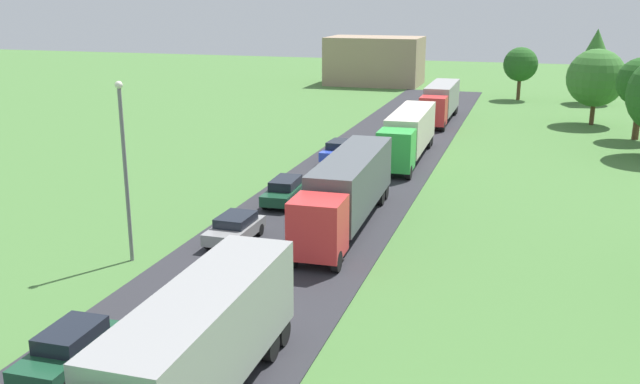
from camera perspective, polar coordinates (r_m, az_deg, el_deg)
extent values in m
cube|color=#2B2B30|center=(30.02, -7.47, -8.66)|extent=(10.00, 140.00, 0.06)
cube|color=white|center=(29.61, -7.86, -8.96)|extent=(0.16, 2.40, 0.01)
cube|color=white|center=(35.24, -3.35, -4.71)|extent=(0.16, 2.40, 0.01)
cube|color=white|center=(41.03, -0.22, -1.71)|extent=(0.16, 2.40, 0.01)
cube|color=white|center=(47.15, 2.18, 0.60)|extent=(0.16, 2.40, 0.01)
cube|color=white|center=(53.65, 4.09, 2.44)|extent=(0.16, 2.40, 0.01)
cube|color=white|center=(60.59, 5.65, 3.94)|extent=(0.16, 2.40, 0.01)
cube|color=white|center=(68.22, 7.00, 5.22)|extent=(0.16, 2.40, 0.01)
cube|color=white|center=(75.01, 7.96, 6.14)|extent=(0.16, 2.40, 0.01)
cube|color=white|center=(80.95, 8.67, 6.81)|extent=(0.16, 2.40, 0.01)
cube|color=gray|center=(22.13, -9.49, -11.43)|extent=(2.60, 9.90, 2.95)
cube|color=black|center=(22.93, -9.30, -15.16)|extent=(1.00, 9.39, 0.24)
cylinder|color=black|center=(24.97, -4.07, -12.50)|extent=(0.36, 1.00, 1.00)
cylinder|color=black|center=(25.71, -8.55, -11.76)|extent=(0.36, 1.00, 1.00)
cylinder|color=black|center=(25.96, -3.14, -11.32)|extent=(0.36, 1.00, 1.00)
cylinder|color=black|center=(26.67, -7.47, -10.66)|extent=(0.36, 1.00, 1.00)
cube|color=red|center=(32.66, -0.17, -2.88)|extent=(2.51, 2.51, 2.75)
cube|color=black|center=(31.45, -0.74, -2.67)|extent=(2.10, 0.16, 1.21)
cube|color=#4C5156|center=(39.20, 2.63, 0.92)|extent=(2.83, 11.27, 2.99)
cube|color=black|center=(39.67, 2.60, -1.44)|extent=(1.22, 10.66, 0.24)
cylinder|color=black|center=(32.33, 1.34, -5.68)|extent=(0.38, 1.01, 1.00)
cylinder|color=black|center=(32.86, -2.23, -5.32)|extent=(0.38, 1.01, 1.00)
cylinder|color=black|center=(42.65, 4.98, -0.39)|extent=(0.38, 1.01, 1.00)
cylinder|color=black|center=(43.06, 2.24, -0.19)|extent=(0.38, 1.01, 1.00)
cylinder|color=black|center=(43.93, 5.30, 0.08)|extent=(0.38, 1.01, 1.00)
cylinder|color=black|center=(44.32, 2.63, 0.27)|extent=(0.38, 1.01, 1.00)
cube|color=green|center=(49.22, 6.21, 3.42)|extent=(2.49, 2.59, 2.78)
cube|color=black|center=(47.95, 5.98, 3.71)|extent=(2.10, 0.14, 1.22)
cube|color=beige|center=(55.82, 7.44, 5.19)|extent=(2.72, 10.57, 2.84)
cube|color=black|center=(56.13, 7.38, 3.56)|extent=(1.11, 10.01, 0.24)
cylinder|color=black|center=(48.76, 7.25, 1.59)|extent=(0.37, 1.01, 1.00)
cylinder|color=black|center=(49.10, 4.83, 1.76)|extent=(0.37, 1.01, 1.00)
cylinder|color=black|center=(59.08, 8.85, 4.01)|extent=(0.37, 1.01, 1.00)
cylinder|color=black|center=(59.36, 6.84, 4.15)|extent=(0.37, 1.01, 1.00)
cylinder|color=black|center=(60.31, 9.01, 4.25)|extent=(0.37, 1.01, 1.00)
cylinder|color=black|center=(60.59, 7.03, 4.37)|extent=(0.37, 1.01, 1.00)
cube|color=red|center=(67.26, 9.22, 6.56)|extent=(2.45, 2.40, 2.65)
cube|color=black|center=(66.07, 9.10, 6.82)|extent=(2.10, 0.11, 1.17)
cube|color=gray|center=(73.38, 9.93, 7.60)|extent=(2.53, 9.51, 2.87)
cube|color=black|center=(73.62, 9.87, 6.35)|extent=(0.93, 9.03, 0.24)
cylinder|color=black|center=(66.76, 10.00, 5.30)|extent=(0.35, 1.00, 1.00)
cylinder|color=black|center=(67.04, 8.21, 5.42)|extent=(0.35, 1.00, 1.00)
cylinder|color=black|center=(76.31, 10.93, 6.54)|extent=(0.35, 1.00, 1.00)
cylinder|color=black|center=(76.56, 9.36, 6.65)|extent=(0.35, 1.00, 1.00)
cylinder|color=black|center=(77.43, 11.02, 6.67)|extent=(0.35, 1.00, 1.00)
cylinder|color=black|center=(77.67, 9.47, 6.77)|extent=(0.35, 1.00, 1.00)
cube|color=#19472D|center=(25.61, -19.80, -12.32)|extent=(1.89, 4.23, 0.67)
cube|color=black|center=(25.49, -19.65, -10.91)|extent=(1.56, 2.38, 0.54)
cylinder|color=black|center=(25.24, -23.15, -13.98)|extent=(0.23, 0.64, 0.64)
cylinder|color=black|center=(26.38, -16.49, -11.97)|extent=(0.23, 0.64, 0.64)
cylinder|color=black|center=(27.20, -19.39, -11.35)|extent=(0.23, 0.64, 0.64)
cube|color=gray|center=(36.34, -6.99, -3.13)|extent=(1.92, 3.98, 0.60)
cube|color=black|center=(36.35, -6.89, -2.23)|extent=(1.61, 2.23, 0.47)
cylinder|color=black|center=(34.96, -6.61, -4.42)|extent=(0.23, 0.64, 0.64)
cylinder|color=black|center=(35.65, -9.11, -4.11)|extent=(0.23, 0.64, 0.64)
cylinder|color=black|center=(37.29, -4.93, -3.07)|extent=(0.23, 0.64, 0.64)
cylinder|color=black|center=(37.94, -7.30, -2.81)|extent=(0.23, 0.64, 0.64)
cube|color=#19472D|center=(42.92, -2.92, -0.07)|extent=(1.92, 4.62, 0.62)
cube|color=black|center=(42.97, -2.84, 0.76)|extent=(1.55, 2.61, 0.55)
cylinder|color=black|center=(41.37, -2.55, -1.12)|extent=(0.25, 0.65, 0.64)
cylinder|color=black|center=(41.82, -4.54, -0.97)|extent=(0.25, 0.65, 0.64)
cylinder|color=black|center=(44.22, -1.37, 0.00)|extent=(0.25, 0.65, 0.64)
cylinder|color=black|center=(44.64, -3.25, 0.14)|extent=(0.25, 0.65, 0.64)
cube|color=blue|center=(53.76, 1.53, 3.23)|extent=(2.01, 4.16, 0.70)
cube|color=black|center=(53.82, 1.61, 3.92)|extent=(1.63, 2.35, 0.55)
cylinder|color=black|center=(52.31, 1.90, 2.48)|extent=(0.25, 0.65, 0.64)
cylinder|color=black|center=(52.81, 0.22, 2.61)|extent=(0.25, 0.65, 0.64)
cylinder|color=black|center=(54.89, 2.79, 3.10)|extent=(0.25, 0.65, 0.64)
cylinder|color=black|center=(55.37, 1.18, 3.23)|extent=(0.25, 0.65, 0.64)
cylinder|color=slate|center=(33.96, -15.56, 1.20)|extent=(0.18, 0.18, 8.35)
sphere|color=silver|center=(33.19, -16.11, 8.40)|extent=(0.36, 0.36, 0.36)
cylinder|color=#513823|center=(89.42, 21.30, 7.67)|extent=(0.53, 0.53, 2.94)
cone|color=#38702D|center=(88.99, 21.58, 10.44)|extent=(5.25, 5.25, 5.77)
cylinder|color=#513823|center=(74.72, 21.34, 6.10)|extent=(0.45, 0.45, 2.51)
sphere|color=#38702D|center=(74.30, 21.60, 8.66)|extent=(5.63, 5.63, 5.63)
cylinder|color=#513823|center=(68.22, 24.46, 5.37)|extent=(0.58, 0.58, 3.50)
cylinder|color=#513823|center=(90.05, 15.91, 8.13)|extent=(0.44, 0.44, 2.78)
sphere|color=#23561E|center=(89.74, 16.05, 9.99)|extent=(4.12, 4.12, 4.12)
cube|color=#9E846B|center=(102.18, 4.48, 10.62)|extent=(13.26, 8.45, 6.74)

